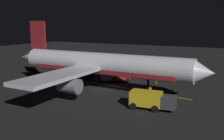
{
  "coord_description": "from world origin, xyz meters",
  "views": [
    {
      "loc": [
        34.09,
        20.23,
        10.7
      ],
      "look_at": [
        0.0,
        2.0,
        3.5
      ],
      "focal_mm": 38.74,
      "sensor_mm": 36.0,
      "label": 1
    }
  ],
  "objects": [
    {
      "name": "traffic_cone_near_left",
      "position": [
        -8.13,
        6.95,
        0.25
      ],
      "size": [
        0.5,
        0.5,
        0.55
      ],
      "color": "#EA590F",
      "rests_on": "ground_plane"
    },
    {
      "name": "traffic_cone_under_wing",
      "position": [
        2.95,
        10.64,
        0.25
      ],
      "size": [
        0.5,
        0.5,
        0.55
      ],
      "color": "#EA590F",
      "rests_on": "ground_plane"
    },
    {
      "name": "traffic_cone_near_right",
      "position": [
        -4.63,
        10.87,
        0.25
      ],
      "size": [
        0.5,
        0.5,
        0.55
      ],
      "color": "#EA590F",
      "rests_on": "ground_plane"
    },
    {
      "name": "baggage_truck",
      "position": [
        5.43,
        10.57,
        1.19
      ],
      "size": [
        2.82,
        5.99,
        2.29
      ],
      "color": "gold",
      "rests_on": "ground_plane"
    },
    {
      "name": "airliner",
      "position": [
        -0.0,
        -0.6,
        4.21
      ],
      "size": [
        31.8,
        36.33,
        11.47
      ],
      "color": "silver",
      "rests_on": "ground_plane"
    },
    {
      "name": "ground_plane",
      "position": [
        0.0,
        0.0,
        -0.1
      ],
      "size": [
        180.0,
        180.0,
        0.2
      ],
      "primitive_type": "cube",
      "color": "black"
    },
    {
      "name": "ground_crew_worker",
      "position": [
        0.15,
        8.63,
        0.89
      ],
      "size": [
        0.4,
        0.4,
        1.74
      ],
      "color": "black",
      "rests_on": "ground_plane"
    },
    {
      "name": "catering_truck",
      "position": [
        -6.08,
        -0.22,
        1.23
      ],
      "size": [
        4.82,
        5.81,
        2.41
      ],
      "color": "maroon",
      "rests_on": "ground_plane"
    },
    {
      "name": "apron_guide_stripe",
      "position": [
        -2.45,
        4.0,
        0.0
      ],
      "size": [
        3.05,
        21.43,
        0.01
      ],
      "primitive_type": "cube",
      "rotation": [
        0.0,
        0.0,
        -0.13
      ],
      "color": "gold",
      "rests_on": "ground_plane"
    }
  ]
}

